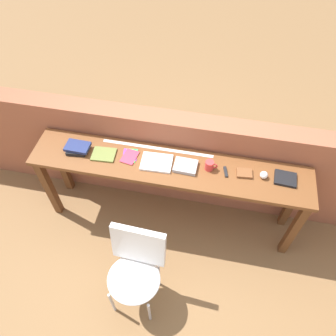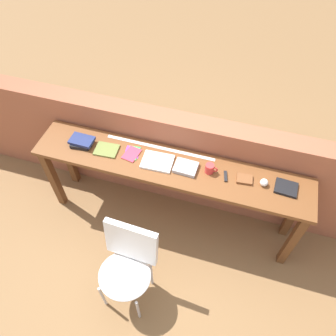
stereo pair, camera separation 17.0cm
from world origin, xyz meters
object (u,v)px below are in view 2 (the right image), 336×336
object	(u,v)px
mug	(210,168)
book_repair_rightmost	(286,188)
leather_journal_brown	(245,179)
book_stack_leftmost	(82,142)
pamphlet_pile_colourful	(132,153)
magazine_cycling	(107,150)
multitool_folded	(226,176)
book_open_centre	(157,162)
chair_white_moulded	(127,264)
sports_ball_small	(264,182)

from	to	relation	value
mug	book_repair_rightmost	size ratio (longest dim) A/B	0.61
book_repair_rightmost	leather_journal_brown	bearing A→B (deg)	-174.88
book_stack_leftmost	pamphlet_pile_colourful	world-z (taller)	book_stack_leftmost
mug	book_repair_rightmost	xyz separation A→B (m)	(0.64, 0.01, -0.03)
book_stack_leftmost	leather_journal_brown	bearing A→B (deg)	0.82
book_stack_leftmost	magazine_cycling	size ratio (longest dim) A/B	1.05
magazine_cycling	leather_journal_brown	world-z (taller)	leather_journal_brown
mug	multitool_folded	size ratio (longest dim) A/B	1.00
magazine_cycling	book_open_centre	xyz separation A→B (m)	(0.49, -0.00, 0.00)
leather_journal_brown	book_repair_rightmost	size ratio (longest dim) A/B	0.72
magazine_cycling	mug	distance (m)	0.95
mug	leather_journal_brown	xyz separation A→B (m)	(0.30, -0.00, -0.03)
magazine_cycling	pamphlet_pile_colourful	bearing A→B (deg)	4.58
leather_journal_brown	book_stack_leftmost	bearing A→B (deg)	175.18
chair_white_moulded	magazine_cycling	bearing A→B (deg)	120.36
chair_white_moulded	pamphlet_pile_colourful	xyz separation A→B (m)	(-0.25, 0.86, 0.36)
chair_white_moulded	book_open_centre	bearing A→B (deg)	89.79
magazine_cycling	chair_white_moulded	bearing A→B (deg)	-63.53
magazine_cycling	book_repair_rightmost	bearing A→B (deg)	-2.54
chair_white_moulded	sports_ball_small	world-z (taller)	sports_ball_small
pamphlet_pile_colourful	book_open_centre	size ratio (longest dim) A/B	0.73
book_stack_leftmost	multitool_folded	size ratio (longest dim) A/B	1.98
magazine_cycling	mug	world-z (taller)	mug
pamphlet_pile_colourful	leather_journal_brown	bearing A→B (deg)	-0.37
chair_white_moulded	book_open_centre	xyz separation A→B (m)	(0.00, 0.82, 0.36)
chair_white_moulded	leather_journal_brown	distance (m)	1.20
leather_journal_brown	sports_ball_small	size ratio (longest dim) A/B	1.97
chair_white_moulded	multitool_folded	bearing A→B (deg)	54.11
chair_white_moulded	mug	xyz separation A→B (m)	(0.46, 0.85, 0.40)
chair_white_moulded	multitool_folded	size ratio (longest dim) A/B	8.10
chair_white_moulded	sports_ball_small	distance (m)	1.31
sports_ball_small	book_repair_rightmost	distance (m)	0.18
book_stack_leftmost	pamphlet_pile_colourful	xyz separation A→B (m)	(0.48, 0.03, -0.03)
mug	leather_journal_brown	bearing A→B (deg)	-0.20
book_stack_leftmost	book_repair_rightmost	world-z (taller)	book_stack_leftmost
multitool_folded	book_repair_rightmost	xyz separation A→B (m)	(0.50, 0.02, 0.00)
book_open_centre	sports_ball_small	distance (m)	0.92
book_open_centre	leather_journal_brown	distance (m)	0.76
magazine_cycling	book_repair_rightmost	size ratio (longest dim) A/B	1.15
chair_white_moulded	multitool_folded	xyz separation A→B (m)	(0.61, 0.84, 0.36)
book_open_centre	multitool_folded	size ratio (longest dim) A/B	2.45
mug	sports_ball_small	size ratio (longest dim) A/B	1.67
pamphlet_pile_colourful	book_repair_rightmost	bearing A→B (deg)	0.11
magazine_cycling	mug	size ratio (longest dim) A/B	1.89
chair_white_moulded	multitool_folded	world-z (taller)	multitool_folded
multitool_folded	sports_ball_small	xyz separation A→B (m)	(0.32, 0.01, 0.02)
book_open_centre	mug	size ratio (longest dim) A/B	2.45
chair_white_moulded	book_open_centre	world-z (taller)	book_open_centre
multitool_folded	leather_journal_brown	world-z (taller)	leather_journal_brown
multitool_folded	book_repair_rightmost	size ratio (longest dim) A/B	0.61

